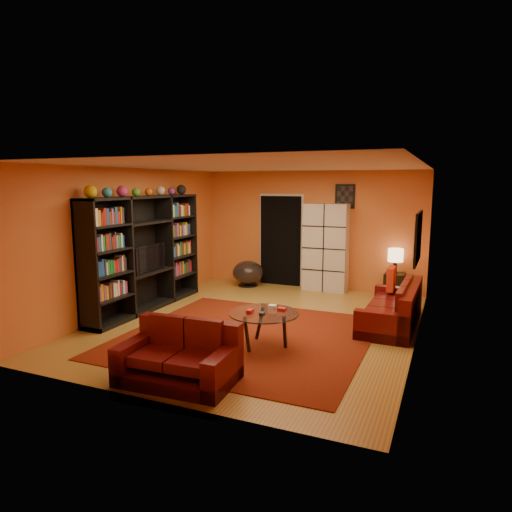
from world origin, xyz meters
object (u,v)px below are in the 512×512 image
at_px(storage_cabinet, 326,247).
at_px(entertainment_unit, 145,253).
at_px(tv, 146,258).
at_px(table_lamp, 396,256).
at_px(bowl_chair, 248,273).
at_px(sofa, 396,309).
at_px(loveseat, 181,357).
at_px(coffee_table, 264,316).
at_px(side_table, 394,285).

bearing_deg(storage_cabinet, entertainment_unit, -133.05).
distance_m(tv, table_lamp, 4.96).
xyz_separation_m(tv, bowl_chair, (0.91, 2.54, -0.66)).
relative_size(sofa, bowl_chair, 2.83).
height_order(sofa, table_lamp, table_lamp).
bearing_deg(bowl_chair, tv, -109.61).
relative_size(tv, table_lamp, 1.71).
xyz_separation_m(loveseat, storage_cabinet, (0.38, 5.22, 0.66)).
bearing_deg(coffee_table, bowl_chair, 117.48).
bearing_deg(side_table, sofa, -82.77).
bearing_deg(side_table, table_lamp, 0.00).
bearing_deg(entertainment_unit, coffee_table, -19.97).
xyz_separation_m(entertainment_unit, loveseat, (2.29, -2.42, -0.76)).
bearing_deg(tv, coffee_table, -109.52).
bearing_deg(loveseat, side_table, -22.63).
xyz_separation_m(storage_cabinet, table_lamp, (1.47, -0.05, -0.09)).
height_order(bowl_chair, side_table, bowl_chair).
bearing_deg(loveseat, coffee_table, -21.89).
height_order(sofa, loveseat, same).
bearing_deg(side_table, tv, -145.76).
height_order(entertainment_unit, sofa, entertainment_unit).
xyz_separation_m(entertainment_unit, tv, (0.05, -0.04, -0.08)).
height_order(bowl_chair, table_lamp, table_lamp).
height_order(entertainment_unit, side_table, entertainment_unit).
xyz_separation_m(sofa, storage_cabinet, (-1.73, 2.05, 0.66)).
distance_m(coffee_table, side_table, 4.01).
xyz_separation_m(loveseat, bowl_chair, (-1.34, 4.92, 0.02)).
bearing_deg(storage_cabinet, sofa, -49.24).
xyz_separation_m(entertainment_unit, storage_cabinet, (2.68, 2.80, -0.10)).
height_order(entertainment_unit, bowl_chair, entertainment_unit).
xyz_separation_m(bowl_chair, side_table, (3.20, 0.25, -0.06)).
height_order(tv, side_table, tv).
distance_m(sofa, storage_cabinet, 2.76).
distance_m(tv, storage_cabinet, 3.87).
distance_m(tv, sofa, 4.48).
xyz_separation_m(tv, table_lamp, (4.10, 2.79, -0.11)).
xyz_separation_m(side_table, table_lamp, (0.00, 0.00, 0.61)).
distance_m(coffee_table, table_lamp, 4.02).
relative_size(storage_cabinet, table_lamp, 3.72).
bearing_deg(sofa, loveseat, -122.64).
height_order(loveseat, storage_cabinet, storage_cabinet).
height_order(entertainment_unit, table_lamp, entertainment_unit).
distance_m(sofa, table_lamp, 2.10).
distance_m(entertainment_unit, storage_cabinet, 3.88).
distance_m(sofa, coffee_table, 2.40).
xyz_separation_m(entertainment_unit, sofa, (4.41, 0.75, -0.76)).
xyz_separation_m(loveseat, table_lamp, (1.86, 5.17, 0.57)).
distance_m(tv, bowl_chair, 2.78).
xyz_separation_m(storage_cabinet, side_table, (1.47, -0.05, -0.70)).
distance_m(entertainment_unit, tv, 0.10).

